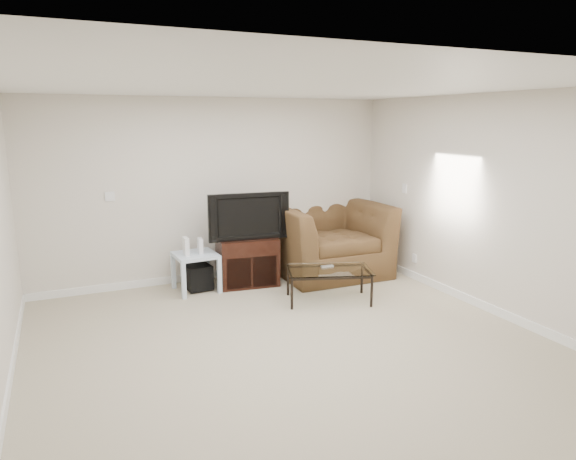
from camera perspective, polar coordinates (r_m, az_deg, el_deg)
name	(u,v)px	position (r m, az deg, el deg)	size (l,w,h in m)	color
floor	(291,346)	(5.22, 0.37, -12.74)	(5.00, 5.00, 0.00)	tan
ceiling	(292,85)	(4.75, 0.42, 15.78)	(5.00, 5.00, 0.00)	white
wall_back	(216,190)	(7.15, -7.95, 4.40)	(5.00, 0.02, 2.50)	silver
wall_right	(491,205)	(6.28, 21.66, 2.59)	(0.02, 5.00, 2.50)	silver
plate_back	(110,196)	(6.89, -19.19, 3.55)	(0.12, 0.02, 0.12)	white
plate_right_switch	(405,188)	(7.46, 12.83, 4.53)	(0.02, 0.09, 0.13)	white
plate_right_outlet	(414,258)	(7.41, 13.87, -3.07)	(0.02, 0.08, 0.12)	white
tv_stand	(247,261)	(7.00, -4.54, -3.43)	(0.78, 0.54, 0.65)	black
dvd_player	(248,246)	(6.91, -4.49, -1.79)	(0.47, 0.33, 0.07)	black
television	(247,215)	(6.83, -4.57, 1.66)	(1.01, 0.20, 0.62)	black
side_table	(196,272)	(6.83, -10.19, -4.63)	(0.52, 0.52, 0.50)	#AEBFD3
subwoofer	(198,277)	(6.88, -9.97, -5.14)	(0.32, 0.32, 0.32)	black
game_console	(186,246)	(6.68, -11.28, -1.79)	(0.05, 0.17, 0.23)	white
game_case	(200,246)	(6.73, -9.73, -1.75)	(0.05, 0.15, 0.20)	silver
recliner	(329,227)	(7.41, 4.55, 0.29)	(1.56, 1.01, 1.36)	#4B2E1F
coffee_table	(329,285)	(6.38, 4.52, -6.13)	(1.03, 0.58, 0.40)	black
remote	(327,266)	(6.42, 4.38, -4.03)	(0.16, 0.04, 0.02)	#B2B2B7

